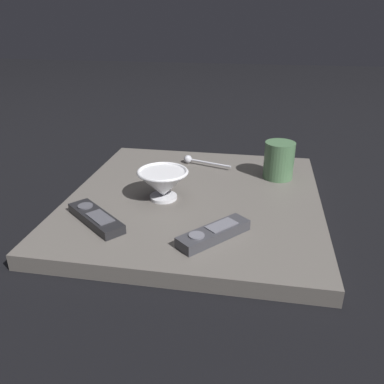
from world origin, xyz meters
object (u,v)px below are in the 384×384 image
object	(u,v)px
teaspoon	(193,160)
tv_remote_far	(96,218)
cereal_bowl	(163,183)
coffee_mug	(279,160)
tv_remote_near	(214,233)

from	to	relation	value
teaspoon	tv_remote_far	bearing A→B (deg)	-110.45
cereal_bowl	tv_remote_far	world-z (taller)	cereal_bowl
coffee_mug	tv_remote_near	distance (m)	0.38
cereal_bowl	coffee_mug	distance (m)	0.33
cereal_bowl	tv_remote_near	bearing A→B (deg)	-48.72
cereal_bowl	tv_remote_far	size ratio (longest dim) A/B	0.77
teaspoon	tv_remote_far	world-z (taller)	teaspoon
cereal_bowl	coffee_mug	xyz separation A→B (m)	(0.28, 0.19, 0.01)
cereal_bowl	tv_remote_near	xyz separation A→B (m)	(0.14, -0.16, -0.03)
cereal_bowl	tv_remote_near	distance (m)	0.22
tv_remote_near	teaspoon	bearing A→B (deg)	105.40
cereal_bowl	tv_remote_far	bearing A→B (deg)	-129.23
teaspoon	tv_remote_far	xyz separation A→B (m)	(-0.15, -0.39, -0.00)
coffee_mug	teaspoon	size ratio (longest dim) A/B	0.69
coffee_mug	tv_remote_far	world-z (taller)	coffee_mug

